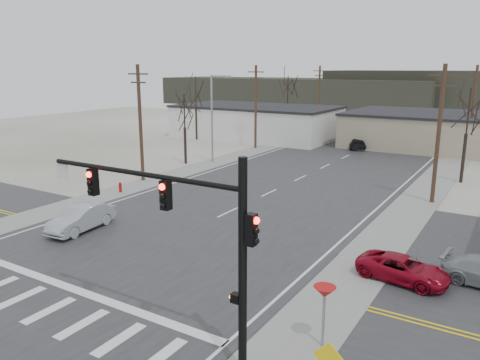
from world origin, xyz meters
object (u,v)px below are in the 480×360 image
object	(u,v)px
car_far_b	(385,131)
sedan_crossing	(81,218)
car_far_a	(358,143)
traffic_signal_mast	(193,227)
fire_hydrant	(120,187)
car_parked_red	(403,269)

from	to	relation	value
car_far_b	sedan_crossing	bearing A→B (deg)	-86.52
car_far_a	car_far_b	bearing A→B (deg)	-107.52
traffic_signal_mast	sedan_crossing	world-z (taller)	traffic_signal_mast
fire_hydrant	car_far_a	bearing A→B (deg)	72.48
sedan_crossing	car_far_b	world-z (taller)	sedan_crossing
car_far_a	fire_hydrant	bearing A→B (deg)	54.45
traffic_signal_mast	car_far_b	size ratio (longest dim) A/B	2.28
fire_hydrant	sedan_crossing	world-z (taller)	sedan_crossing
traffic_signal_mast	car_parked_red	world-z (taller)	traffic_signal_mast
car_parked_red	sedan_crossing	bearing A→B (deg)	107.45
traffic_signal_mast	fire_hydrant	world-z (taller)	traffic_signal_mast
fire_hydrant	car_far_b	world-z (taller)	car_far_b
fire_hydrant	car_far_b	bearing A→B (deg)	77.70
traffic_signal_mast	car_far_b	world-z (taller)	traffic_signal_mast
car_far_b	fire_hydrant	bearing A→B (deg)	-93.29
traffic_signal_mast	car_parked_red	size ratio (longest dim) A/B	2.13
car_far_b	car_far_a	bearing A→B (deg)	-80.48
fire_hydrant	car_far_a	xyz separation A→B (m)	(9.57, 30.31, 0.30)
car_far_b	car_parked_red	distance (m)	49.77
sedan_crossing	car_far_a	bearing A→B (deg)	76.69
fire_hydrant	car_parked_red	size ratio (longest dim) A/B	0.21
traffic_signal_mast	sedan_crossing	bearing A→B (deg)	154.28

